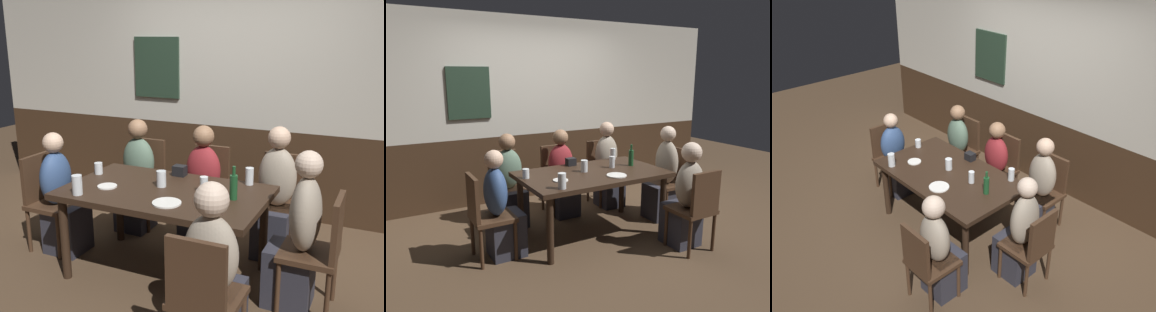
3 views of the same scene
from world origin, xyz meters
The scene contains 24 objects.
ground_plane centered at (0.00, 0.00, 0.00)m, with size 12.00×12.00×0.00m, color #4C3826.
wall_back centered at (-0.01, 1.65, 1.30)m, with size 6.40×0.13×2.60m.
dining_table centered at (0.00, 0.00, 0.66)m, with size 1.62×0.95×0.74m.
chair_right_near centered at (0.71, -0.89, 0.50)m, with size 0.40×0.40×0.88m.
chair_head_west centered at (-1.23, 0.00, 0.50)m, with size 0.40×0.40×0.88m.
chair_left_far centered at (-0.71, 0.89, 0.50)m, with size 0.40×0.40×0.88m.
chair_head_east centered at (1.23, 0.00, 0.50)m, with size 0.40×0.40×0.88m.
chair_right_far centered at (0.71, 0.89, 0.50)m, with size 0.40×0.40×0.88m.
chair_mid_far centered at (0.00, 0.89, 0.50)m, with size 0.40×0.40×0.88m.
person_right_near centered at (0.71, -0.73, 0.49)m, with size 0.34×0.37×1.14m.
person_head_west centered at (-1.06, 0.00, 0.46)m, with size 0.37×0.34×1.11m.
person_left_far centered at (-0.71, 0.73, 0.47)m, with size 0.34×0.37×1.12m.
person_head_east centered at (1.06, 0.00, 0.50)m, with size 0.37×0.34×1.18m.
person_right_far centered at (0.71, 0.73, 0.50)m, with size 0.34×0.37×1.17m.
person_mid_far centered at (0.00, 0.73, 0.47)m, with size 0.34×0.37×1.12m.
beer_glass_half centered at (-0.73, 0.13, 0.79)m, with size 0.07×0.07×0.10m.
pint_glass_pale centered at (0.31, 0.06, 0.80)m, with size 0.06×0.06×0.13m.
highball_clear centered at (-0.57, -0.37, 0.81)m, with size 0.08×0.08×0.15m.
pint_glass_stout centered at (-0.07, 0.06, 0.80)m, with size 0.08×0.08×0.13m.
beer_glass_tall centered at (0.57, 0.41, 0.80)m, with size 0.07×0.07×0.14m.
beer_bottle_green centered at (0.56, 0.03, 0.84)m, with size 0.06×0.06×0.26m.
plate_white_large centered at (0.15, -0.26, 0.75)m, with size 0.22×0.22×0.01m, color white.
plate_white_small centered at (-0.46, -0.13, 0.75)m, with size 0.16×0.16×0.01m, color white.
condiment_caddy centered at (-0.06, 0.39, 0.79)m, with size 0.11×0.09×0.09m, color black.
Camera 2 is at (-2.11, -3.41, 1.83)m, focal length 34.72 mm.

